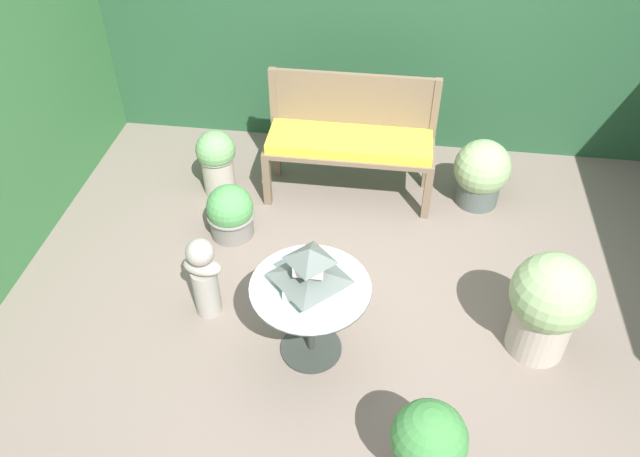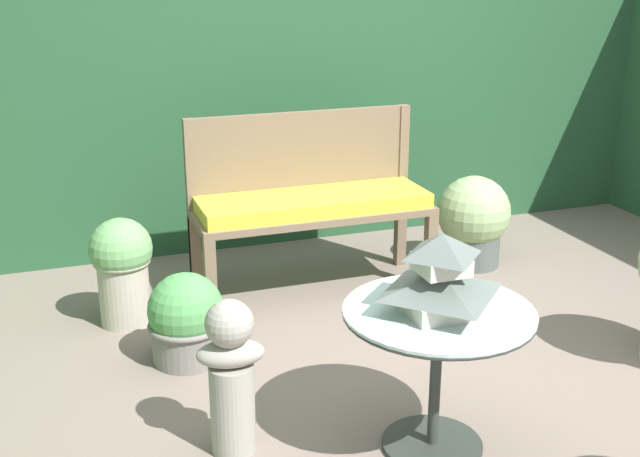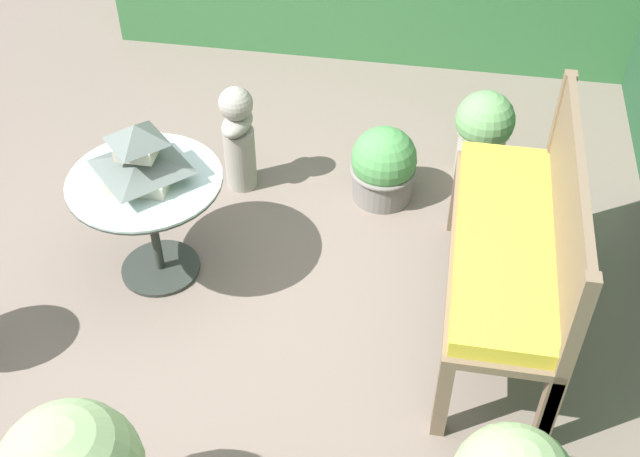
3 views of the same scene
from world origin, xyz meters
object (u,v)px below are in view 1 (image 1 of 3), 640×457
potted_plant_bench_left (427,447)px  potted_plant_table_near (548,303)px  garden_bench (350,146)px  garden_bust (204,276)px  potted_plant_bench_right (217,160)px  patio_table (310,300)px  potted_plant_table_far (481,173)px  pagoda_birdhouse (310,271)px  potted_plant_patio_mid (230,213)px

potted_plant_bench_left → potted_plant_table_near: (0.72, 1.01, 0.07)m
garden_bench → garden_bust: bearing=-119.9°
potted_plant_bench_right → potted_plant_table_near: bearing=-28.6°
patio_table → potted_plant_bench_left: potted_plant_bench_left is taller
patio_table → garden_bench: bearing=87.6°
potted_plant_table_far → garden_bench: bearing=-177.1°
garden_bust → potted_plant_bench_left: garden_bust is taller
potted_plant_table_far → potted_plant_bench_right: size_ratio=0.99×
patio_table → potted_plant_table_near: bearing=8.9°
pagoda_birdhouse → potted_plant_table_near: 1.48m
patio_table → garden_bust: (-0.74, 0.24, -0.13)m
potted_plant_table_far → potted_plant_bench_left: bearing=-99.5°
patio_table → pagoda_birdhouse: (0.00, 0.00, 0.25)m
potted_plant_table_far → potted_plant_patio_mid: potted_plant_table_far is taller
potted_plant_bench_left → potted_plant_patio_mid: 2.36m
pagoda_birdhouse → garden_bust: size_ratio=0.59×
garden_bench → potted_plant_bench_left: size_ratio=2.20×
pagoda_birdhouse → potted_plant_table_far: bearing=56.3°
potted_plant_bench_left → potted_plant_bench_right: (-1.72, 2.34, -0.02)m
patio_table → potted_plant_bench_right: patio_table is taller
garden_bench → garden_bust: (-0.81, -1.41, -0.15)m
potted_plant_bench_right → potted_plant_table_near: 2.78m
garden_bust → potted_plant_table_near: bearing=7.8°
patio_table → potted_plant_patio_mid: bearing=126.7°
garden_bench → pagoda_birdhouse: pagoda_birdhouse is taller
pagoda_birdhouse → garden_bust: bearing=162.1°
patio_table → potted_plant_bench_right: size_ratio=1.26×
pagoda_birdhouse → garden_bust: 0.87m
potted_plant_table_far → potted_plant_patio_mid: size_ratio=1.29×
garden_bench → potted_plant_patio_mid: bearing=-144.1°
pagoda_birdhouse → potted_plant_patio_mid: 1.39m
potted_plant_patio_mid → patio_table: bearing=-53.3°
garden_bust → potted_plant_table_far: (1.88, 1.46, -0.05)m
patio_table → potted_plant_table_near: (1.43, 0.23, -0.06)m
pagoda_birdhouse → potted_plant_table_far: size_ratio=0.66×
garden_bench → patio_table: patio_table is taller
garden_bust → potted_plant_table_far: bearing=46.2°
potted_plant_bench_right → potted_plant_table_near: potted_plant_table_near is taller
patio_table → potted_plant_bench_left: bearing=-47.7°
patio_table → potted_plant_table_far: size_ratio=1.28×
potted_plant_bench_right → potted_plant_patio_mid: potted_plant_bench_right is taller
potted_plant_bench_left → potted_plant_table_near: 1.24m
potted_plant_bench_left → potted_plant_bench_right: bearing=126.3°
patio_table → potted_plant_bench_left: 1.07m
potted_plant_bench_left → patio_table: bearing=132.3°
pagoda_birdhouse → garden_bust: (-0.74, 0.24, -0.38)m
pagoda_birdhouse → potted_plant_bench_right: bearing=122.9°
potted_plant_bench_left → potted_plant_table_far: bearing=80.5°
garden_bust → garden_bench: bearing=68.3°
potted_plant_bench_right → pagoda_birdhouse: bearing=-57.1°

